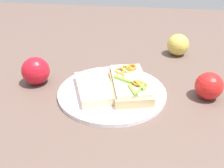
# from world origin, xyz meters

# --- Properties ---
(ground_plane) EXTENTS (2.00, 2.00, 0.00)m
(ground_plane) POSITION_xyz_m (0.00, 0.00, 0.00)
(ground_plane) COLOR brown
(ground_plane) RESTS_ON ground
(plate) EXTENTS (0.29, 0.29, 0.01)m
(plate) POSITION_xyz_m (0.00, 0.00, 0.01)
(plate) COLOR white
(plate) RESTS_ON ground_plane
(sandwich) EXTENTS (0.20, 0.14, 0.05)m
(sandwich) POSITION_xyz_m (-0.01, 0.05, 0.03)
(sandwich) COLOR tan
(sandwich) RESTS_ON plate
(bread_slice_side) EXTENTS (0.18, 0.14, 0.02)m
(bread_slice_side) POSITION_xyz_m (0.01, -0.05, 0.02)
(bread_slice_side) COLOR beige
(bread_slice_side) RESTS_ON plate
(apple_0) EXTENTS (0.08, 0.08, 0.07)m
(apple_0) POSITION_xyz_m (-0.02, 0.25, 0.04)
(apple_0) COLOR red
(apple_0) RESTS_ON ground_plane
(apple_1) EXTENTS (0.09, 0.09, 0.08)m
(apple_1) POSITION_xyz_m (-0.03, -0.23, 0.04)
(apple_1) COLOR red
(apple_1) RESTS_ON ground_plane
(apple_2) EXTENTS (0.10, 0.10, 0.08)m
(apple_2) POSITION_xyz_m (-0.30, 0.19, 0.04)
(apple_2) COLOR gold
(apple_2) RESTS_ON ground_plane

